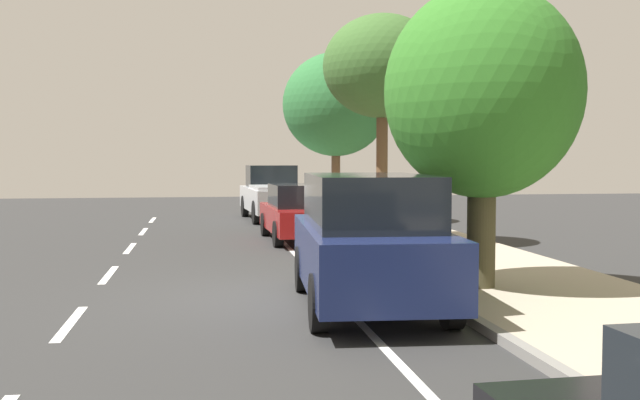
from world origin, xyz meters
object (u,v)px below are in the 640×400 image
(parked_suv_dark_blue_mid, at_px, (368,240))
(parked_pickup_silver_farthest, at_px, (275,195))
(street_tree_mid_block, at_px, (483,93))
(street_tree_far_end, at_px, (382,68))
(fire_hydrant, at_px, (409,243))
(cyclist_with_backpack, at_px, (368,219))
(parked_sedan_red_far, at_px, (301,213))
(street_tree_corner, at_px, (336,105))
(bicycle_at_curb, at_px, (353,246))

(parked_suv_dark_blue_mid, distance_m, parked_pickup_silver_farthest, 15.94)
(street_tree_mid_block, relative_size, street_tree_far_end, 0.86)
(fire_hydrant, bearing_deg, cyclist_with_backpack, 135.76)
(cyclist_with_backpack, xyz_separation_m, fire_hydrant, (0.67, -0.65, -0.45))
(parked_sedan_red_far, xyz_separation_m, street_tree_mid_block, (1.87, -8.30, 2.53))
(parked_pickup_silver_farthest, relative_size, street_tree_corner, 0.95)
(parked_suv_dark_blue_mid, xyz_separation_m, parked_sedan_red_far, (0.19, 9.07, -0.27))
(street_tree_mid_block, relative_size, street_tree_corner, 0.87)
(bicycle_at_curb, distance_m, street_tree_mid_block, 4.89)
(street_tree_far_end, xyz_separation_m, street_tree_corner, (0.00, 6.60, -0.47))
(street_tree_far_end, xyz_separation_m, fire_hydrant, (-0.48, -4.23, -3.94))
(bicycle_at_curb, relative_size, fire_hydrant, 2.03)
(parked_pickup_silver_farthest, relative_size, fire_hydrant, 6.43)
(parked_pickup_silver_farthest, relative_size, bicycle_at_curb, 3.17)
(street_tree_far_end, height_order, fire_hydrant, street_tree_far_end)
(cyclist_with_backpack, bearing_deg, street_tree_far_end, 72.13)
(bicycle_at_curb, distance_m, fire_hydrant, 1.43)
(parked_sedan_red_far, distance_m, fire_hydrant, 5.87)
(parked_sedan_red_far, xyz_separation_m, parked_pickup_silver_farthest, (-0.06, 6.87, 0.15))
(parked_pickup_silver_farthest, distance_m, cyclist_with_backpack, 11.94)
(street_tree_far_end, bearing_deg, street_tree_mid_block, -90.00)
(parked_suv_dark_blue_mid, relative_size, bicycle_at_curb, 2.82)
(bicycle_at_curb, height_order, street_tree_corner, street_tree_corner)
(bicycle_at_curb, bearing_deg, fire_hydrant, -50.92)
(fire_hydrant, bearing_deg, parked_pickup_silver_farthest, 96.55)
(parked_sedan_red_far, bearing_deg, bicycle_at_curb, -83.91)
(cyclist_with_backpack, distance_m, street_tree_mid_block, 4.13)
(parked_sedan_red_far, relative_size, street_tree_far_end, 0.78)
(parked_sedan_red_far, distance_m, street_tree_mid_block, 8.87)
(parked_sedan_red_far, xyz_separation_m, street_tree_corner, (1.87, 5.13, 3.27))
(parked_pickup_silver_farthest, relative_size, street_tree_far_end, 0.95)
(parked_pickup_silver_farthest, xyz_separation_m, street_tree_far_end, (1.93, -8.34, 3.60))
(parked_sedan_red_far, xyz_separation_m, fire_hydrant, (1.39, -5.70, -0.20))
(street_tree_corner, bearing_deg, parked_pickup_silver_farthest, 137.97)
(parked_sedan_red_far, relative_size, bicycle_at_curb, 2.61)
(parked_pickup_silver_farthest, distance_m, street_tree_far_end, 9.29)
(bicycle_at_curb, bearing_deg, street_tree_mid_block, -69.56)
(cyclist_with_backpack, bearing_deg, parked_sedan_red_far, 98.09)
(street_tree_corner, relative_size, fire_hydrant, 6.74)
(street_tree_corner, bearing_deg, fire_hydrant, -92.56)
(cyclist_with_backpack, relative_size, fire_hydrant, 1.96)
(street_tree_mid_block, bearing_deg, cyclist_with_backpack, 109.52)
(cyclist_with_backpack, distance_m, fire_hydrant, 1.03)
(parked_pickup_silver_farthest, relative_size, cyclist_with_backpack, 3.28)
(parked_suv_dark_blue_mid, height_order, cyclist_with_backpack, parked_suv_dark_blue_mid)
(street_tree_mid_block, bearing_deg, fire_hydrant, 100.56)
(bicycle_at_curb, distance_m, street_tree_corner, 10.47)
(bicycle_at_curb, bearing_deg, parked_pickup_silver_farthest, 92.74)
(street_tree_far_end, bearing_deg, fire_hydrant, -96.54)
(street_tree_corner, bearing_deg, street_tree_far_end, -90.00)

